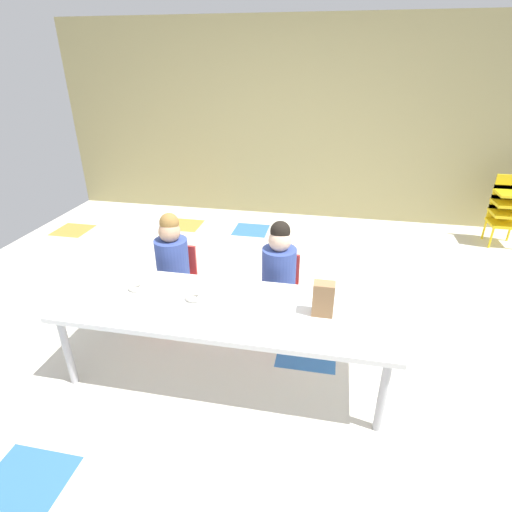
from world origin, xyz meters
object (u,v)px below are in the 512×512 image
(craft_table, at_px, (225,311))
(donut_powdered_on_plate, at_px, (136,287))
(seated_child_middle_seat, at_px, (279,267))
(donut_powdered_loose, at_px, (194,297))
(paper_plate_near_edge, at_px, (137,289))
(kid_chair_yellow_stack, at_px, (507,206))
(paper_plate_center_table, at_px, (262,315))
(seated_child_near_camera, at_px, (173,257))
(paper_bag_brown, at_px, (323,299))

(craft_table, distance_m, donut_powdered_on_plate, 0.65)
(seated_child_middle_seat, height_order, donut_powdered_on_plate, seated_child_middle_seat)
(donut_powdered_loose, bearing_deg, paper_plate_near_edge, 175.62)
(kid_chair_yellow_stack, xyz_separation_m, paper_plate_near_edge, (-3.25, -2.69, 0.10))
(paper_plate_center_table, distance_m, donut_powdered_loose, 0.49)
(kid_chair_yellow_stack, height_order, donut_powdered_loose, kid_chair_yellow_stack)
(paper_plate_center_table, bearing_deg, craft_table, 165.41)
(seated_child_near_camera, xyz_separation_m, paper_bag_brown, (1.21, -0.56, 0.10))
(paper_plate_center_table, height_order, donut_powdered_on_plate, donut_powdered_on_plate)
(seated_child_middle_seat, relative_size, paper_plate_center_table, 5.10)
(seated_child_middle_seat, xyz_separation_m, donut_powdered_loose, (-0.49, -0.55, 0.01))
(kid_chair_yellow_stack, height_order, paper_plate_near_edge, kid_chair_yellow_stack)
(seated_child_middle_seat, bearing_deg, paper_bag_brown, -57.96)
(craft_table, relative_size, seated_child_near_camera, 2.34)
(seated_child_near_camera, bearing_deg, paper_plate_center_table, -37.65)
(kid_chair_yellow_stack, relative_size, paper_plate_center_table, 4.44)
(seated_child_near_camera, distance_m, paper_plate_near_edge, 0.52)
(paper_plate_near_edge, relative_size, donut_powdered_loose, 1.52)
(paper_bag_brown, xyz_separation_m, donut_powdered_on_plate, (-1.26, 0.04, -0.09))
(craft_table, xyz_separation_m, seated_child_middle_seat, (0.27, 0.59, 0.05))
(paper_plate_center_table, bearing_deg, donut_powdered_loose, 167.50)
(craft_table, xyz_separation_m, paper_plate_near_edge, (-0.65, 0.07, 0.05))
(kid_chair_yellow_stack, bearing_deg, craft_table, -133.31)
(paper_plate_center_table, bearing_deg, seated_child_middle_seat, 88.70)
(kid_chair_yellow_stack, relative_size, donut_powdered_loose, 6.77)
(paper_bag_brown, height_order, paper_plate_near_edge, paper_bag_brown)
(seated_child_near_camera, relative_size, donut_powdered_loose, 7.77)
(seated_child_middle_seat, distance_m, paper_plate_center_table, 0.65)
(donut_powdered_on_plate, xyz_separation_m, donut_powdered_loose, (0.42, -0.03, -0.01))
(kid_chair_yellow_stack, xyz_separation_m, donut_powdered_loose, (-2.82, -2.72, 0.11))
(craft_table, bearing_deg, donut_powdered_on_plate, 173.65)
(seated_child_near_camera, distance_m, paper_bag_brown, 1.34)
(craft_table, xyz_separation_m, donut_powdered_loose, (-0.22, 0.04, 0.06))
(seated_child_near_camera, height_order, paper_plate_near_edge, seated_child_near_camera)
(donut_powdered_loose, bearing_deg, paper_bag_brown, -0.84)
(craft_table, relative_size, seated_child_middle_seat, 2.34)
(paper_bag_brown, relative_size, donut_powdered_on_plate, 1.96)
(donut_powdered_loose, bearing_deg, donut_powdered_on_plate, 175.62)
(seated_child_middle_seat, bearing_deg, paper_plate_center_table, -91.30)
(paper_plate_near_edge, height_order, donut_powdered_on_plate, donut_powdered_on_plate)
(craft_table, height_order, kid_chair_yellow_stack, kid_chair_yellow_stack)
(craft_table, height_order, donut_powdered_loose, donut_powdered_loose)
(paper_plate_near_edge, bearing_deg, kid_chair_yellow_stack, 39.61)
(craft_table, relative_size, paper_plate_near_edge, 11.93)
(seated_child_near_camera, relative_size, paper_bag_brown, 4.17)
(paper_plate_center_table, xyz_separation_m, donut_powdered_on_plate, (-0.90, 0.14, 0.02))
(kid_chair_yellow_stack, bearing_deg, donut_powdered_on_plate, -140.39)
(paper_plate_near_edge, bearing_deg, seated_child_near_camera, 83.86)
(seated_child_middle_seat, xyz_separation_m, paper_plate_near_edge, (-0.91, -0.51, -0.00))
(kid_chair_yellow_stack, xyz_separation_m, donut_powdered_on_plate, (-3.25, -2.69, 0.12))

